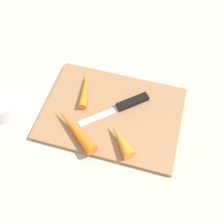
# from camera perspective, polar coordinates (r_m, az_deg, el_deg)

# --- Properties ---
(ground_plane) EXTENTS (1.40, 1.40, 0.00)m
(ground_plane) POSITION_cam_1_polar(r_m,az_deg,el_deg) (0.75, -0.00, -0.50)
(ground_plane) COLOR #ADA8A0
(cutting_board) EXTENTS (0.36, 0.26, 0.01)m
(cutting_board) POSITION_cam_1_polar(r_m,az_deg,el_deg) (0.74, -0.00, -0.25)
(cutting_board) COLOR #99704C
(cutting_board) RESTS_ON ground_plane
(knife) EXTENTS (0.16, 0.15, 0.01)m
(knife) POSITION_cam_1_polar(r_m,az_deg,el_deg) (0.75, 3.31, 1.70)
(knife) COLOR #B7B7BC
(knife) RESTS_ON cutting_board
(carrot_shortest) EXTENTS (0.09, 0.09, 0.03)m
(carrot_shortest) POSITION_cam_1_polar(r_m,az_deg,el_deg) (0.68, 1.78, -5.63)
(carrot_shortest) COLOR orange
(carrot_shortest) RESTS_ON cutting_board
(carrot_medium) EXTENTS (0.05, 0.12, 0.02)m
(carrot_medium) POSITION_cam_1_polar(r_m,az_deg,el_deg) (0.77, -5.56, 4.67)
(carrot_medium) COLOR orange
(carrot_medium) RESTS_ON cutting_board
(carrot_longest) EXTENTS (0.14, 0.11, 0.03)m
(carrot_longest) POSITION_cam_1_polar(r_m,az_deg,el_deg) (0.70, -7.62, -3.49)
(carrot_longest) COLOR orange
(carrot_longest) RESTS_ON cutting_board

